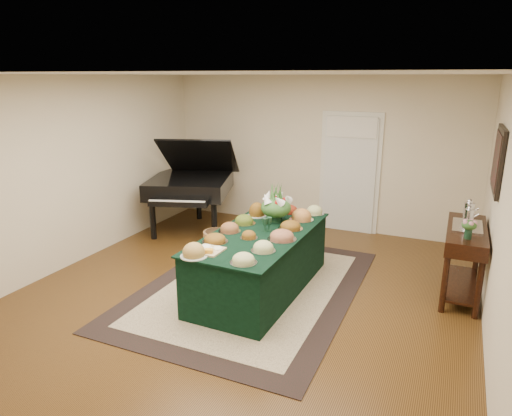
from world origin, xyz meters
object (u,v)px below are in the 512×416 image
at_px(grand_piano, 191,185).
at_px(buffet_table, 260,261).
at_px(mahogany_sideboard, 465,243).
at_px(floral_centerpiece, 276,204).

bearing_deg(grand_piano, buffet_table, -39.57).
relative_size(buffet_table, mahogany_sideboard, 1.76).
relative_size(floral_centerpiece, mahogany_sideboard, 0.32).
bearing_deg(floral_centerpiece, buffet_table, -91.67).
distance_m(buffet_table, grand_piano, 2.76).
bearing_deg(grand_piano, floral_centerpiece, -30.55).
relative_size(buffet_table, floral_centerpiece, 5.48).
bearing_deg(buffet_table, mahogany_sideboard, 20.94).
relative_size(floral_centerpiece, grand_piano, 0.22).
bearing_deg(grand_piano, mahogany_sideboard, -10.60).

